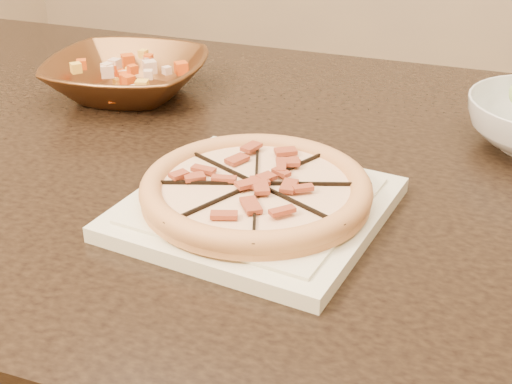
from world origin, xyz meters
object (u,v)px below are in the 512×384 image
at_px(pizza, 256,189).
at_px(bronze_bowl, 127,77).
at_px(plate, 256,207).
at_px(dining_table, 222,210).

distance_m(pizza, bronze_bowl, 0.44).
bearing_deg(plate, pizza, -177.60).
xyz_separation_m(dining_table, pizza, (0.12, -0.15, 0.13)).
distance_m(plate, pizza, 0.02).
xyz_separation_m(dining_table, bronze_bowl, (-0.23, 0.13, 0.13)).
distance_m(dining_table, pizza, 0.23).
bearing_deg(pizza, bronze_bowl, 141.81).
distance_m(dining_table, plate, 0.22).
bearing_deg(bronze_bowl, plate, -38.19).
bearing_deg(bronze_bowl, pizza, -38.19).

